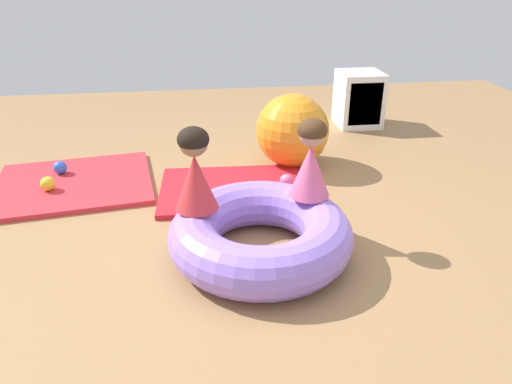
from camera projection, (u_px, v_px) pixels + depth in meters
name	position (u px, v px, depth m)	size (l,w,h in m)	color
ground_plane	(247.00, 244.00, 2.99)	(8.00, 8.00, 0.00)	#9E7549
gym_mat_center_rear	(74.00, 184.00, 3.75)	(1.17, 1.00, 0.04)	red
gym_mat_far_left	(235.00, 189.00, 3.66)	(1.14, 0.81, 0.04)	red
inflatable_cushion	(261.00, 234.00, 2.82)	(1.09, 1.09, 0.30)	#9975EA
child_in_pink	(311.00, 159.00, 2.85)	(0.30, 0.30, 0.49)	#E5608E
child_in_red	(195.00, 170.00, 2.70)	(0.34, 0.34, 0.49)	red
play_ball_blue	(60.00, 168.00, 3.86)	(0.11, 0.11, 0.11)	blue
play_ball_yellow	(48.00, 184.00, 3.58)	(0.11, 0.11, 0.11)	yellow
play_ball_teal	(227.00, 200.00, 3.35)	(0.09, 0.09, 0.09)	teal
play_ball_pink	(286.00, 181.00, 3.63)	(0.10, 0.10, 0.10)	pink
exercise_ball_large	(292.00, 131.00, 4.02)	(0.62, 0.62, 0.62)	orange
storage_cube	(360.00, 99.00, 5.02)	(0.44, 0.44, 0.56)	white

